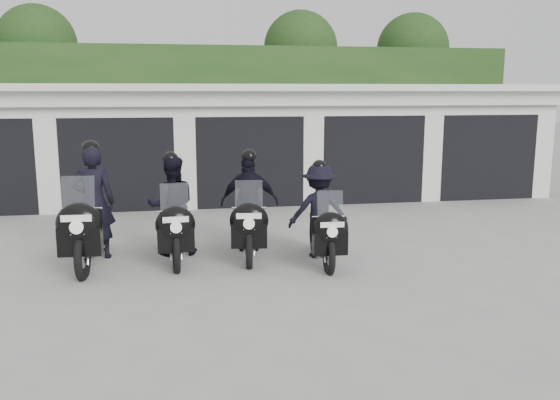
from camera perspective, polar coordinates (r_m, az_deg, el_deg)
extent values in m
plane|color=#999994|center=(9.26, 1.39, -7.16)|extent=(80.00, 80.00, 0.00)
cube|color=silver|center=(17.30, -4.12, 5.79)|extent=(16.00, 6.00, 2.80)
cube|color=silver|center=(17.04, -4.12, 10.70)|extent=(16.40, 6.80, 0.16)
cube|color=silver|center=(14.01, -2.82, 9.83)|extent=(16.40, 0.12, 0.40)
cube|color=black|center=(14.49, -2.84, -0.22)|extent=(16.00, 0.06, 0.24)
cube|color=silver|center=(14.67, -21.36, 4.26)|extent=(0.50, 0.50, 2.80)
cube|color=black|center=(15.51, -14.91, 3.81)|extent=(2.60, 2.60, 2.20)
cube|color=silver|center=(14.37, -15.53, 8.88)|extent=(2.60, 0.50, 0.60)
cube|color=silver|center=(14.38, -9.13, 4.73)|extent=(0.50, 0.50, 2.80)
cube|color=black|center=(15.55, -3.43, 4.16)|extent=(2.60, 2.60, 2.20)
cube|color=silver|center=(14.41, -3.01, 9.25)|extent=(2.60, 0.50, 0.60)
cube|color=silver|center=(14.75, 3.04, 4.99)|extent=(0.50, 0.50, 2.80)
cube|color=black|center=(16.19, 7.57, 4.34)|extent=(2.60, 2.60, 2.20)
cube|color=silver|center=(15.10, 8.90, 9.19)|extent=(2.60, 0.50, 0.60)
cube|color=silver|center=(15.73, 14.16, 5.03)|extent=(0.50, 0.50, 2.80)
cube|color=black|center=(17.37, 17.40, 4.36)|extent=(2.60, 2.60, 2.20)
cube|color=silver|center=(16.36, 19.36, 8.82)|extent=(2.60, 0.50, 0.60)
cube|color=silver|center=(17.22, 23.67, 4.92)|extent=(0.50, 0.50, 2.80)
cube|color=#1A3915|center=(21.24, -5.26, 8.67)|extent=(20.00, 2.00, 4.30)
sphere|color=#1A3915|center=(23.21, -22.38, 13.65)|extent=(2.80, 2.80, 2.80)
cylinder|color=black|center=(23.18, -21.90, 6.87)|extent=(0.24, 0.24, 3.30)
sphere|color=#1A3915|center=(23.20, 1.98, 14.41)|extent=(2.80, 2.80, 2.80)
cylinder|color=black|center=(23.17, 1.93, 7.61)|extent=(0.24, 0.24, 3.30)
sphere|color=#1A3915|center=(24.52, 12.64, 13.96)|extent=(2.80, 2.80, 2.80)
cylinder|color=black|center=(24.49, 12.38, 7.53)|extent=(0.24, 0.24, 3.30)
torus|color=black|center=(9.49, -18.48, -5.14)|extent=(0.16, 0.80, 0.80)
torus|color=black|center=(10.99, -16.90, -2.96)|extent=(0.16, 0.80, 0.80)
cube|color=#A8A8AD|center=(10.24, -17.63, -3.53)|extent=(0.31, 0.61, 0.35)
cube|color=black|center=(10.26, -17.60, -4.50)|extent=(0.16, 1.42, 0.07)
ellipsoid|color=black|center=(9.98, -17.94, -1.71)|extent=(0.38, 0.65, 0.31)
cube|color=black|center=(10.43, -17.47, -1.06)|extent=(0.31, 0.61, 0.11)
ellipsoid|color=black|center=(9.29, -18.76, -2.23)|extent=(0.70, 0.39, 0.66)
cube|color=black|center=(9.34, -18.67, -3.74)|extent=(0.64, 0.27, 0.44)
cube|color=#B2BFC6|center=(9.24, -18.88, 0.46)|extent=(0.49, 0.15, 0.56)
cylinder|color=silver|center=(9.46, -18.57, -0.78)|extent=(0.61, 0.06, 0.03)
cube|color=white|center=(9.08, -19.04, -1.68)|extent=(0.44, 0.04, 0.10)
cube|color=white|center=(9.16, -18.93, -2.84)|extent=(0.20, 0.03, 0.11)
imported|color=black|center=(10.42, -17.49, -0.22)|extent=(0.72, 0.49, 1.92)
sphere|color=black|center=(10.30, -17.77, 4.69)|extent=(0.29, 0.29, 0.29)
torus|color=black|center=(9.49, -9.97, -4.97)|extent=(0.15, 0.72, 0.72)
torus|color=black|center=(10.86, -10.37, -3.02)|extent=(0.15, 0.72, 0.72)
cube|color=#A8A8AD|center=(10.18, -10.21, -3.53)|extent=(0.28, 0.55, 0.31)
cube|color=black|center=(10.20, -10.17, -4.41)|extent=(0.15, 1.28, 0.06)
ellipsoid|color=black|center=(9.94, -10.22, -1.89)|extent=(0.35, 0.58, 0.28)
cube|color=black|center=(10.35, -10.34, -1.30)|extent=(0.28, 0.55, 0.10)
ellipsoid|color=black|center=(9.30, -10.04, -2.36)|extent=(0.63, 0.36, 0.59)
cube|color=black|center=(9.36, -9.99, -3.71)|extent=(0.58, 0.25, 0.39)
cube|color=#B2BFC6|center=(9.26, -10.12, 0.04)|extent=(0.44, 0.14, 0.50)
cylinder|color=silver|center=(9.46, -10.13, -1.06)|extent=(0.55, 0.06, 0.03)
cube|color=white|center=(9.12, -10.00, -1.87)|extent=(0.39, 0.04, 0.09)
cube|color=white|center=(9.18, -9.98, -2.91)|extent=(0.18, 0.02, 0.10)
imported|color=black|center=(10.34, -10.37, -0.55)|extent=(0.87, 0.69, 1.72)
sphere|color=black|center=(10.22, -10.52, 3.89)|extent=(0.26, 0.26, 0.26)
torus|color=black|center=(9.59, -2.97, -4.65)|extent=(0.20, 0.73, 0.72)
torus|color=black|center=(10.97, -2.91, -2.71)|extent=(0.20, 0.73, 0.72)
cube|color=#A8A8AD|center=(10.28, -2.94, -3.21)|extent=(0.32, 0.57, 0.32)
cube|color=black|center=(10.30, -2.93, -4.09)|extent=(0.24, 1.28, 0.06)
ellipsoid|color=black|center=(10.04, -2.96, -1.58)|extent=(0.39, 0.60, 0.28)
cube|color=black|center=(10.46, -2.95, -0.99)|extent=(0.32, 0.57, 0.10)
ellipsoid|color=black|center=(9.41, -3.00, -2.04)|extent=(0.66, 0.40, 0.59)
cube|color=black|center=(9.46, -2.98, -3.39)|extent=(0.60, 0.29, 0.39)
cube|color=#B2BFC6|center=(9.36, -3.02, 0.35)|extent=(0.45, 0.17, 0.50)
cylinder|color=silver|center=(9.56, -3.00, -0.75)|extent=(0.55, 0.10, 0.03)
cube|color=white|center=(9.22, -3.01, -1.55)|extent=(0.39, 0.07, 0.09)
cube|color=white|center=(9.28, -3.00, -2.59)|extent=(0.18, 0.04, 0.10)
imported|color=black|center=(10.45, -2.95, -0.24)|extent=(1.08, 0.70, 1.73)
sphere|color=black|center=(10.33, -2.99, 4.19)|extent=(0.27, 0.27, 0.27)
torus|color=black|center=(9.30, 4.73, -5.31)|extent=(0.14, 0.67, 0.67)
torus|color=black|center=(10.54, 3.36, -3.39)|extent=(0.14, 0.67, 0.67)
cube|color=#A8A8AD|center=(9.92, 3.98, -3.91)|extent=(0.27, 0.51, 0.29)
cube|color=black|center=(9.94, 3.99, -4.75)|extent=(0.14, 1.19, 0.05)
ellipsoid|color=black|center=(9.70, 4.17, -2.36)|extent=(0.33, 0.54, 0.26)
cube|color=black|center=(10.07, 3.77, -1.77)|extent=(0.27, 0.51, 0.09)
ellipsoid|color=black|center=(9.12, 4.86, -2.84)|extent=(0.59, 0.33, 0.55)
cube|color=black|center=(9.17, 4.84, -4.12)|extent=(0.54, 0.23, 0.36)
cube|color=#B2BFC6|center=(9.07, 4.86, -0.56)|extent=(0.41, 0.13, 0.46)
cylinder|color=silver|center=(9.26, 4.65, -1.60)|extent=(0.51, 0.06, 0.03)
cube|color=white|center=(8.95, 5.06, -2.39)|extent=(0.36, 0.04, 0.08)
cube|color=white|center=(9.01, 5.01, -3.37)|extent=(0.16, 0.02, 0.09)
imported|color=black|center=(10.06, 3.76, -1.05)|extent=(1.06, 0.59, 1.60)
sphere|color=black|center=(9.94, 3.81, 3.19)|extent=(0.25, 0.25, 0.25)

